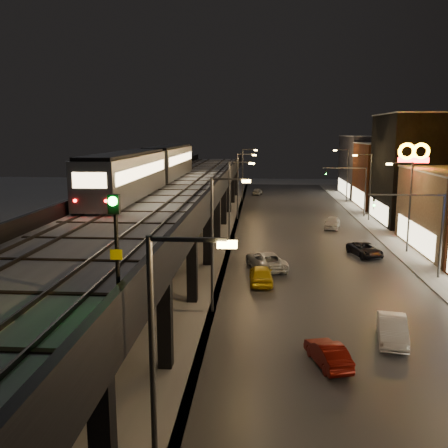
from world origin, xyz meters
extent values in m
plane|color=silver|center=(0.00, 0.00, 0.00)|extent=(220.00, 220.00, 0.00)
cube|color=#46474D|center=(7.50, 35.00, 0.03)|extent=(17.00, 120.00, 0.06)
cube|color=#9FA1A8|center=(17.50, 35.00, 0.07)|extent=(4.00, 120.00, 0.14)
cube|color=#9FA1A8|center=(-6.00, 35.00, 0.03)|extent=(11.00, 120.00, 0.06)
cube|color=black|center=(-6.00, 32.00, 5.80)|extent=(9.00, 100.00, 1.00)
cube|color=black|center=(-2.30, -5.00, 2.65)|extent=(0.70, 0.70, 5.30)
cube|color=black|center=(-9.70, 5.00, 2.65)|extent=(0.70, 0.70, 5.30)
cube|color=black|center=(-2.30, 5.00, 2.65)|extent=(0.70, 0.70, 5.30)
cube|color=black|center=(-6.00, 5.00, 5.15)|extent=(8.00, 0.60, 0.50)
cube|color=black|center=(-9.70, 15.00, 2.65)|extent=(0.70, 0.70, 5.30)
cube|color=black|center=(-2.30, 15.00, 2.65)|extent=(0.70, 0.70, 5.30)
cube|color=black|center=(-6.00, 15.00, 5.15)|extent=(8.00, 0.60, 0.50)
cube|color=black|center=(-9.70, 25.00, 2.65)|extent=(0.70, 0.70, 5.30)
cube|color=black|center=(-2.30, 25.00, 2.65)|extent=(0.70, 0.70, 5.30)
cube|color=black|center=(-6.00, 25.00, 5.15)|extent=(8.00, 0.60, 0.50)
cube|color=black|center=(-9.70, 35.00, 2.65)|extent=(0.70, 0.70, 5.30)
cube|color=black|center=(-2.30, 35.00, 2.65)|extent=(0.70, 0.70, 5.30)
cube|color=black|center=(-6.00, 35.00, 5.15)|extent=(8.00, 0.60, 0.50)
cube|color=black|center=(-9.70, 45.00, 2.65)|extent=(0.70, 0.70, 5.30)
cube|color=black|center=(-2.30, 45.00, 2.65)|extent=(0.70, 0.70, 5.30)
cube|color=black|center=(-6.00, 45.00, 5.15)|extent=(8.00, 0.60, 0.50)
cube|color=black|center=(-9.70, 55.00, 2.65)|extent=(0.70, 0.70, 5.30)
cube|color=black|center=(-2.30, 55.00, 2.65)|extent=(0.70, 0.70, 5.30)
cube|color=black|center=(-6.00, 55.00, 5.15)|extent=(8.00, 0.60, 0.50)
cube|color=black|center=(-9.70, 65.00, 2.65)|extent=(0.70, 0.70, 5.30)
cube|color=black|center=(-2.30, 65.00, 2.65)|extent=(0.70, 0.70, 5.30)
cube|color=black|center=(-6.00, 65.00, 5.15)|extent=(8.00, 0.60, 0.50)
cube|color=black|center=(-9.70, 75.00, 2.65)|extent=(0.70, 0.70, 5.30)
cube|color=black|center=(-2.30, 75.00, 2.65)|extent=(0.70, 0.70, 5.30)
cube|color=black|center=(-6.00, 75.00, 5.15)|extent=(8.00, 0.60, 0.50)
cube|color=#B2B7C1|center=(-6.00, 32.00, 6.38)|extent=(8.40, 100.00, 0.16)
cube|color=#332D28|center=(-9.22, 32.00, 6.54)|extent=(0.08, 98.00, 0.16)
cube|color=#332D28|center=(-7.78, 32.00, 6.54)|extent=(0.08, 98.00, 0.16)
cube|color=#332D28|center=(-4.72, 32.00, 6.54)|extent=(0.08, 98.00, 0.16)
cube|color=#332D28|center=(-3.28, 32.00, 6.54)|extent=(0.08, 98.00, 0.16)
cube|color=black|center=(-6.00, 2.00, 6.49)|extent=(7.80, 0.24, 0.06)
cube|color=black|center=(-6.00, 18.00, 6.49)|extent=(7.80, 0.24, 0.06)
cube|color=black|center=(-6.00, 34.00, 6.49)|extent=(7.80, 0.24, 0.06)
cube|color=black|center=(-6.00, 50.00, 6.49)|extent=(7.80, 0.24, 0.06)
cube|color=black|center=(-6.00, 66.00, 6.49)|extent=(7.80, 0.24, 0.06)
cube|color=black|center=(-1.65, 32.00, 6.85)|extent=(0.30, 100.00, 1.10)
cube|color=black|center=(-10.35, 32.00, 6.85)|extent=(0.30, 100.00, 1.10)
cube|color=beige|center=(17.95, 32.00, 1.60)|extent=(0.10, 12.00, 2.40)
cube|color=black|center=(24.00, 48.00, 7.00)|extent=(12.00, 13.00, 14.00)
cube|color=beige|center=(17.95, 48.00, 1.60)|extent=(0.10, 10.40, 2.40)
cube|color=#B2B7C1|center=(24.00, 48.00, 14.08)|extent=(12.20, 13.20, 0.16)
cube|color=brown|center=(24.00, 62.00, 5.00)|extent=(12.00, 12.00, 10.00)
cube|color=beige|center=(17.95, 62.00, 1.60)|extent=(0.10, 9.60, 2.40)
cube|color=#B2B7C1|center=(24.00, 62.00, 10.08)|extent=(12.20, 12.20, 0.16)
cube|color=#2F2F39|center=(24.00, 76.00, 5.50)|extent=(12.00, 16.00, 11.00)
cube|color=beige|center=(17.95, 76.00, 1.60)|extent=(0.10, 12.80, 2.40)
cube|color=#B2B7C1|center=(24.00, 76.00, 11.08)|extent=(12.20, 16.20, 0.16)
cylinder|color=#38383A|center=(-0.70, -5.00, 4.50)|extent=(0.18, 0.18, 9.00)
cube|color=#38383A|center=(0.40, -5.00, 8.90)|extent=(2.20, 0.12, 0.12)
cube|color=#FFC85D|center=(1.50, -5.00, 8.78)|extent=(0.55, 0.28, 0.18)
cylinder|color=#38383A|center=(-0.70, 13.00, 4.50)|extent=(0.18, 0.18, 9.00)
cube|color=#38383A|center=(0.40, 13.00, 8.90)|extent=(2.20, 0.12, 0.12)
cube|color=#FFC85D|center=(1.50, 13.00, 8.78)|extent=(0.55, 0.28, 0.18)
cylinder|color=#38383A|center=(-0.70, 31.00, 4.50)|extent=(0.18, 0.18, 9.00)
cube|color=#38383A|center=(0.40, 31.00, 8.90)|extent=(2.20, 0.12, 0.12)
cube|color=#FFC85D|center=(1.50, 31.00, 8.78)|extent=(0.55, 0.28, 0.18)
cylinder|color=#38383A|center=(17.00, 31.00, 4.50)|extent=(0.18, 0.18, 9.00)
cube|color=#38383A|center=(15.90, 31.00, 8.90)|extent=(2.20, 0.12, 0.12)
cube|color=#FFC85D|center=(14.80, 31.00, 8.78)|extent=(0.55, 0.28, 0.18)
cylinder|color=#38383A|center=(-0.70, 49.00, 4.50)|extent=(0.18, 0.18, 9.00)
cube|color=#38383A|center=(0.40, 49.00, 8.90)|extent=(2.20, 0.12, 0.12)
cube|color=#FFC85D|center=(1.50, 49.00, 8.78)|extent=(0.55, 0.28, 0.18)
cylinder|color=#38383A|center=(17.00, 49.00, 4.50)|extent=(0.18, 0.18, 9.00)
cube|color=#38383A|center=(15.90, 49.00, 8.90)|extent=(2.20, 0.12, 0.12)
cube|color=#FFC85D|center=(14.80, 49.00, 8.78)|extent=(0.55, 0.28, 0.18)
cylinder|color=#38383A|center=(-0.70, 67.00, 4.50)|extent=(0.18, 0.18, 9.00)
cube|color=#38383A|center=(0.40, 67.00, 8.90)|extent=(2.20, 0.12, 0.12)
cube|color=#FFC85D|center=(1.50, 67.00, 8.78)|extent=(0.55, 0.28, 0.18)
cylinder|color=#38383A|center=(17.00, 67.00, 4.50)|extent=(0.18, 0.18, 9.00)
cube|color=#38383A|center=(15.90, 67.00, 8.90)|extent=(2.20, 0.12, 0.12)
cube|color=#FFC85D|center=(14.80, 67.00, 8.78)|extent=(0.55, 0.28, 0.18)
cylinder|color=#38383A|center=(17.00, 22.00, 3.50)|extent=(0.20, 0.20, 7.00)
cube|color=#38383A|center=(14.00, 22.00, 6.90)|extent=(6.00, 0.12, 0.12)
imported|color=black|center=(11.50, 22.00, 6.40)|extent=(0.20, 0.16, 1.00)
sphere|color=#0CFF26|center=(11.50, 21.85, 6.15)|extent=(0.18, 0.18, 0.18)
cylinder|color=#38383A|center=(17.00, 52.00, 3.50)|extent=(0.20, 0.20, 7.00)
cube|color=#38383A|center=(14.00, 52.00, 6.90)|extent=(6.00, 0.12, 0.12)
imported|color=black|center=(11.50, 52.00, 6.40)|extent=(0.20, 0.16, 1.00)
sphere|color=#0CFF26|center=(11.50, 51.85, 6.15)|extent=(0.18, 0.18, 0.18)
cube|color=gray|center=(-8.50, 21.48, 8.30)|extent=(2.95, 17.79, 3.35)
cube|color=black|center=(-8.50, 21.48, 10.10)|extent=(2.64, 17.28, 0.25)
cube|color=#FFD99A|center=(-9.98, 21.48, 8.75)|extent=(0.05, 16.26, 0.91)
cube|color=#FFD99A|center=(-7.02, 21.48, 8.75)|extent=(0.05, 16.26, 0.91)
cube|color=gray|center=(-8.50, 40.78, 8.30)|extent=(2.95, 17.79, 3.35)
cube|color=black|center=(-8.50, 40.78, 10.10)|extent=(2.64, 17.28, 0.25)
cube|color=#FFD99A|center=(-9.98, 40.78, 8.75)|extent=(0.05, 16.26, 0.91)
cube|color=#FFD99A|center=(-7.02, 40.78, 8.75)|extent=(0.05, 16.26, 0.91)
cube|color=#FFD99A|center=(-8.50, 12.58, 8.81)|extent=(2.24, 0.05, 1.02)
sphere|color=#FF0C0C|center=(-9.52, 12.56, 7.48)|extent=(0.20, 0.20, 0.20)
sphere|color=#FF0C0C|center=(-7.48, 12.56, 7.48)|extent=(0.20, 0.20, 0.20)
cylinder|color=black|center=(-2.10, -3.41, 8.28)|extent=(0.13, 0.13, 3.31)
cube|color=black|center=(-2.10, -3.53, 9.66)|extent=(0.35, 0.20, 0.61)
sphere|color=#0CFF26|center=(-2.10, -3.65, 9.77)|extent=(0.29, 0.29, 0.29)
cube|color=#FFEA09|center=(-2.10, -3.51, 8.06)|extent=(0.39, 0.04, 0.33)
imported|color=yellow|center=(2.54, 19.45, 0.76)|extent=(1.97, 4.52, 1.52)
imported|color=maroon|center=(5.96, 5.77, 0.61)|extent=(2.23, 3.94, 1.23)
imported|color=white|center=(2.96, 23.80, 0.77)|extent=(4.02, 6.02, 1.53)
imported|color=#A2A3A5|center=(1.85, 76.18, 0.65)|extent=(2.17, 4.03, 1.30)
imported|color=white|center=(10.00, 8.97, 0.72)|extent=(2.27, 4.58, 1.44)
imported|color=black|center=(12.51, 29.03, 0.64)|extent=(3.28, 5.02, 1.28)
imported|color=silver|center=(11.31, 43.00, 0.74)|extent=(2.66, 4.60, 1.47)
cylinder|color=#38383A|center=(18.00, 34.24, 4.34)|extent=(0.24, 0.24, 8.67)
cube|color=#FF0C0C|center=(18.00, 34.24, 9.00)|extent=(3.04, 0.25, 0.54)
torus|color=orange|center=(17.30, 34.24, 9.86)|extent=(1.77, 0.42, 1.76)
torus|color=orange|center=(18.70, 34.24, 9.86)|extent=(1.77, 0.42, 1.76)
camera|label=1|loc=(2.40, -18.45, 11.85)|focal=40.00mm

